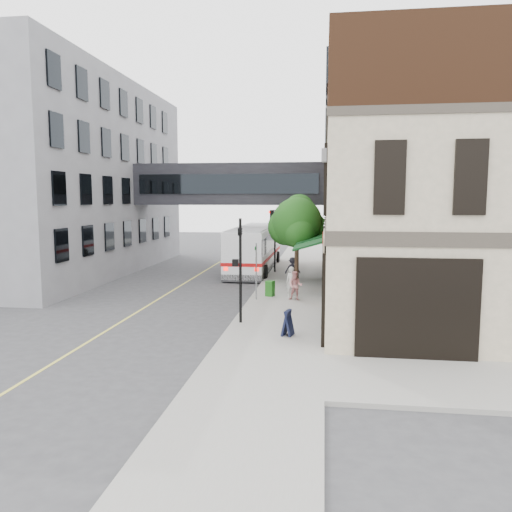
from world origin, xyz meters
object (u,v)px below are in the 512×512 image
(pedestrian_a, at_px, (292,282))
(pedestrian_b, at_px, (295,286))
(bus, at_px, (255,246))
(newspaper_box, at_px, (270,288))
(pedestrian_c, at_px, (293,269))
(sandwich_board, at_px, (288,323))

(pedestrian_a, relative_size, pedestrian_b, 1.09)
(bus, relative_size, pedestrian_a, 7.24)
(pedestrian_b, height_order, newspaper_box, pedestrian_b)
(pedestrian_b, height_order, pedestrian_c, pedestrian_c)
(pedestrian_c, bearing_deg, newspaper_box, -112.73)
(bus, distance_m, pedestrian_a, 11.51)
(bus, distance_m, pedestrian_b, 12.17)
(pedestrian_c, relative_size, newspaper_box, 1.83)
(newspaper_box, height_order, sandwich_board, sandwich_board)
(bus, relative_size, sandwich_board, 12.10)
(pedestrian_c, height_order, newspaper_box, pedestrian_c)
(pedestrian_c, bearing_deg, pedestrian_b, -97.70)
(pedestrian_b, bearing_deg, sandwich_board, -80.06)
(newspaper_box, bearing_deg, bus, 124.14)
(sandwich_board, bearing_deg, pedestrian_b, 104.54)
(pedestrian_a, xyz_separation_m, sandwich_board, (0.33, -7.46, -0.34))
(bus, height_order, pedestrian_b, bus)
(pedestrian_b, distance_m, newspaper_box, 1.74)
(pedestrian_a, distance_m, newspaper_box, 1.31)
(pedestrian_c, distance_m, sandwich_board, 12.91)
(pedestrian_a, distance_m, sandwich_board, 7.48)
(bus, distance_m, pedestrian_c, 6.44)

